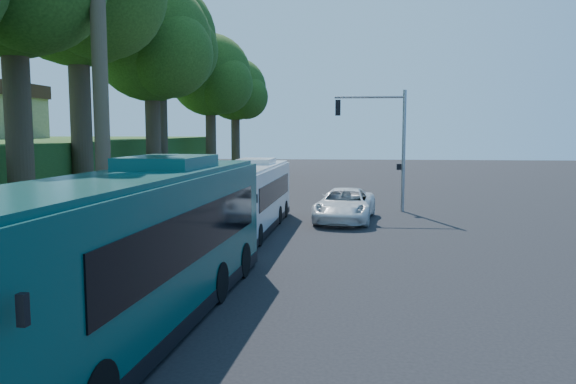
# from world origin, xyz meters

# --- Properties ---
(ground) EXTENTS (140.00, 140.00, 0.00)m
(ground) POSITION_xyz_m (0.00, 0.00, 0.00)
(ground) COLOR black
(ground) RESTS_ON ground
(sidewalk) EXTENTS (4.50, 70.00, 0.12)m
(sidewalk) POSITION_xyz_m (-7.30, 0.00, 0.06)
(sidewalk) COLOR gray
(sidewalk) RESTS_ON ground
(red_curb) EXTENTS (0.25, 30.00, 0.13)m
(red_curb) POSITION_xyz_m (-5.00, -4.00, 0.07)
(red_curb) COLOR maroon
(red_curb) RESTS_ON ground
(grass_verge) EXTENTS (8.00, 70.00, 0.06)m
(grass_verge) POSITION_xyz_m (-13.00, 5.00, 0.03)
(grass_verge) COLOR #234719
(grass_verge) RESTS_ON ground
(bus_shelter) EXTENTS (3.20, 1.51, 2.55)m
(bus_shelter) POSITION_xyz_m (-7.26, -2.86, 1.81)
(bus_shelter) COLOR black
(bus_shelter) RESTS_ON ground
(stop_sign_pole) EXTENTS (0.35, 0.06, 3.17)m
(stop_sign_pole) POSITION_xyz_m (-5.40, -5.00, 2.08)
(stop_sign_pole) COLOR gray
(stop_sign_pole) RESTS_ON ground
(traffic_signal_pole) EXTENTS (4.10, 0.30, 7.00)m
(traffic_signal_pole) POSITION_xyz_m (3.78, 10.00, 4.42)
(traffic_signal_pole) COLOR gray
(traffic_signal_pole) RESTS_ON ground
(tree_2) EXTENTS (8.82, 8.40, 15.12)m
(tree_2) POSITION_xyz_m (-11.89, 15.98, 10.48)
(tree_2) COLOR #382B1E
(tree_2) RESTS_ON ground
(tree_3) EXTENTS (10.08, 9.60, 17.28)m
(tree_3) POSITION_xyz_m (-13.88, 23.98, 11.98)
(tree_3) COLOR #382B1E
(tree_3) RESTS_ON ground
(tree_4) EXTENTS (8.40, 8.00, 14.14)m
(tree_4) POSITION_xyz_m (-11.40, 31.98, 9.73)
(tree_4) COLOR #382B1E
(tree_4) RESTS_ON ground
(tree_5) EXTENTS (7.35, 7.00, 12.86)m
(tree_5) POSITION_xyz_m (-10.41, 39.99, 8.96)
(tree_5) COLOR #382B1E
(tree_5) RESTS_ON ground
(white_bus) EXTENTS (2.85, 11.15, 3.30)m
(white_bus) POSITION_xyz_m (-3.09, 3.12, 1.61)
(white_bus) COLOR silver
(white_bus) RESTS_ON ground
(teal_bus) EXTENTS (3.92, 13.59, 4.00)m
(teal_bus) POSITION_xyz_m (-3.70, -10.29, 1.95)
(teal_bus) COLOR #0B3E3A
(teal_bus) RESTS_ON ground
(pickup) EXTENTS (3.55, 6.34, 1.67)m
(pickup) POSITION_xyz_m (1.41, 6.24, 0.84)
(pickup) COLOR white
(pickup) RESTS_ON ground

